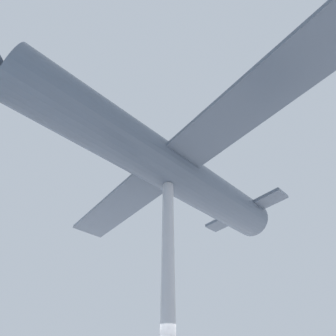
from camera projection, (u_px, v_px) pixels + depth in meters
support_pylon_central at (168, 278)px, 6.95m from camera, size 0.44×0.44×7.42m
suspended_airplane at (163, 165)px, 10.10m from camera, size 15.81×15.01×2.84m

